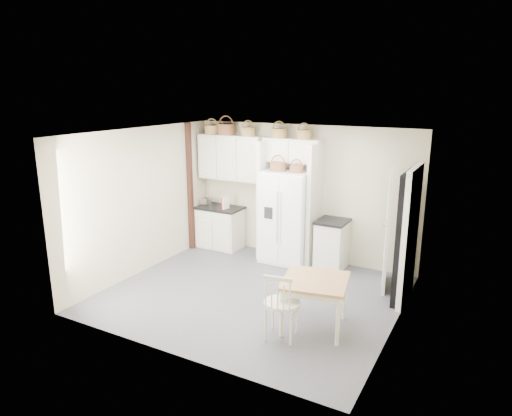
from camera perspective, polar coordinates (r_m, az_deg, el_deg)
The scene contains 29 objects.
floor at distance 7.56m, azimuth -0.43°, elevation -10.71°, with size 4.50×4.50×0.00m, color #3E3D42.
ceiling at distance 6.86m, azimuth -0.47°, elevation 9.32°, with size 4.50×4.50×0.00m, color white.
wall_back at distance 8.85m, azimuth 5.85°, elevation 1.92°, with size 4.50×4.50×0.00m, color beige.
wall_left at distance 8.39m, azimuth -14.01°, elevation 0.85°, with size 4.00×4.00×0.00m, color beige.
wall_right at distance 6.36m, azimuth 17.59°, elevation -3.77°, with size 4.00×4.00×0.00m, color beige.
refrigerator at distance 8.69m, azimuth 3.96°, elevation -1.10°, with size 0.91×0.73×1.77m, color white.
base_cab_left at distance 9.60m, azimuth -4.49°, elevation -2.49°, with size 0.90×0.57×0.83m, color silver.
base_cab_right at distance 8.56m, azimuth 9.45°, elevation -4.62°, with size 0.50×0.60×0.88m, color silver.
dining_table at distance 6.49m, azimuth 7.30°, elevation -11.76°, with size 0.87×0.87×0.72m, color #A1723C.
windsor_chair at distance 6.15m, azimuth 3.25°, elevation -11.79°, with size 0.49×0.44×1.00m, color silver.
counter_left at distance 9.48m, azimuth -4.54°, elevation 0.02°, with size 0.94×0.61×0.04m, color black.
counter_right at distance 8.42m, azimuth 9.58°, elevation -1.65°, with size 0.54×0.64×0.04m, color black.
toaster at distance 9.61m, azimuth -6.26°, elevation 0.79°, with size 0.23×0.13×0.16m, color silver.
cookbook_red at distance 9.29m, azimuth -3.94°, elevation 0.62°, with size 0.04×0.16×0.24m, color maroon.
cookbook_cream at distance 9.27m, azimuth -3.81°, elevation 0.64°, with size 0.04×0.17×0.25m, color beige.
basket_upper_a at distance 9.45m, azimuth -5.53°, elevation 9.72°, with size 0.31×0.31×0.18m, color olive.
basket_upper_b at distance 9.26m, azimuth -3.75°, elevation 9.78°, with size 0.36×0.36×0.21m, color brown.
basket_upper_c at distance 9.00m, azimuth -0.98°, elevation 9.53°, with size 0.29×0.29×0.17m, color olive.
basket_bridge_a at distance 8.69m, azimuth 2.91°, elevation 9.34°, with size 0.30×0.30×0.17m, color olive.
basket_bridge_b at distance 8.49m, azimuth 6.02°, elevation 9.12°, with size 0.29×0.29×0.16m, color olive.
basket_fridge_a at distance 8.46m, azimuth 2.76°, elevation 5.19°, with size 0.30×0.30×0.16m, color brown.
basket_fridge_b at distance 8.31m, azimuth 5.08°, elevation 4.88°, with size 0.25×0.25×0.13m, color brown.
upper_cabinet at distance 9.26m, azimuth -3.09°, elevation 6.32°, with size 1.40×0.34×0.90m, color silver.
bridge_cabinet at distance 8.61m, azimuth 4.62°, elevation 7.18°, with size 1.12×0.34×0.45m, color silver.
fridge_panel_left at distance 8.89m, azimuth 1.15°, elevation 1.06°, with size 0.08×0.60×2.30m, color silver.
fridge_panel_right at distance 8.48m, azimuth 7.28°, elevation 0.28°, with size 0.08×0.60×2.30m, color silver.
trim_post at distance 9.37m, azimuth -8.24°, elevation 2.56°, with size 0.09×0.09×2.60m, color #36160E.
doorway_void at distance 7.40m, azimuth 18.29°, elevation -3.50°, with size 0.18×0.85×2.05m, color black.
door_slab at distance 7.78m, azimuth 16.16°, elevation -2.46°, with size 0.80×0.04×2.05m, color white.
Camera 1 is at (3.32, -5.97, 3.23)m, focal length 32.00 mm.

